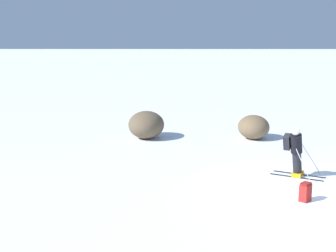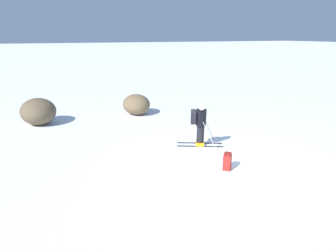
{
  "view_description": "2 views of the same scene",
  "coord_description": "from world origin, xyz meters",
  "px_view_note": "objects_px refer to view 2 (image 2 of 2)",
  "views": [
    {
      "loc": [
        -12.44,
        3.88,
        4.21
      ],
      "look_at": [
        2.01,
        3.99,
        1.44
      ],
      "focal_mm": 50.0,
      "sensor_mm": 36.0,
      "label": 1
    },
    {
      "loc": [
        -8.11,
        5.74,
        3.8
      ],
      "look_at": [
        0.71,
        1.58,
        1.06
      ],
      "focal_mm": 35.0,
      "sensor_mm": 36.0,
      "label": 2
    }
  ],
  "objects_px": {
    "skier": "(200,123)",
    "exposed_boulder_0": "(136,104)",
    "exposed_boulder_1": "(38,111)",
    "spare_backpack": "(227,161)"
  },
  "relations": [
    {
      "from": "skier",
      "to": "exposed_boulder_0",
      "type": "xyz_separation_m",
      "value": [
        5.63,
        0.26,
        -0.41
      ]
    },
    {
      "from": "exposed_boulder_1",
      "to": "exposed_boulder_0",
      "type": "bearing_deg",
      "value": -90.94
    },
    {
      "from": "skier",
      "to": "exposed_boulder_1",
      "type": "relative_size",
      "value": 0.95
    },
    {
      "from": "exposed_boulder_0",
      "to": "exposed_boulder_1",
      "type": "bearing_deg",
      "value": 89.06
    },
    {
      "from": "spare_backpack",
      "to": "exposed_boulder_1",
      "type": "relative_size",
      "value": 0.28
    },
    {
      "from": "skier",
      "to": "exposed_boulder_0",
      "type": "bearing_deg",
      "value": 30.93
    },
    {
      "from": "skier",
      "to": "exposed_boulder_0",
      "type": "relative_size",
      "value": 1.1
    },
    {
      "from": "spare_backpack",
      "to": "exposed_boulder_1",
      "type": "height_order",
      "value": "exposed_boulder_1"
    },
    {
      "from": "skier",
      "to": "exposed_boulder_0",
      "type": "height_order",
      "value": "skier"
    },
    {
      "from": "spare_backpack",
      "to": "exposed_boulder_0",
      "type": "distance_m",
      "value": 7.57
    }
  ]
}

